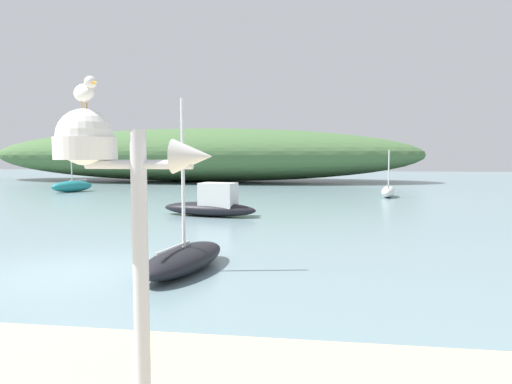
% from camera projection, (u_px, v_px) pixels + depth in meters
% --- Properties ---
extents(ground_plane, '(120.00, 120.00, 0.00)m').
position_uv_depth(ground_plane, '(71.00, 272.00, 10.26)').
color(ground_plane, gray).
extents(distant_hill, '(41.60, 12.06, 5.00)m').
position_uv_depth(distant_hill, '(200.00, 155.00, 43.73)').
color(distant_hill, '#476B3D').
rests_on(distant_hill, ground).
extents(mast_structure, '(1.21, 0.46, 2.80)m').
position_uv_depth(mast_structure, '(111.00, 179.00, 3.42)').
color(mast_structure, silver).
rests_on(mast_structure, beach_sand).
extents(seagull_on_radar, '(0.30, 0.23, 0.23)m').
position_uv_depth(seagull_on_radar, '(85.00, 91.00, 3.38)').
color(seagull_on_radar, orange).
rests_on(seagull_on_radar, mast_structure).
extents(motorboat_east_reach, '(4.38, 2.01, 1.42)m').
position_uv_depth(motorboat_east_reach, '(212.00, 204.00, 19.39)').
color(motorboat_east_reach, black).
rests_on(motorboat_east_reach, ground).
extents(sailboat_west_reach, '(1.31, 2.56, 2.86)m').
position_uv_depth(sailboat_west_reach, '(388.00, 191.00, 27.67)').
color(sailboat_west_reach, white).
rests_on(sailboat_west_reach, ground).
extents(sailboat_far_left, '(2.34, 2.94, 3.29)m').
position_uv_depth(sailboat_far_left, '(72.00, 186.00, 31.43)').
color(sailboat_far_left, teal).
rests_on(sailboat_far_left, ground).
extents(sailboat_far_right, '(1.70, 3.35, 3.87)m').
position_uv_depth(sailboat_far_right, '(184.00, 258.00, 10.30)').
color(sailboat_far_right, black).
rests_on(sailboat_far_right, ground).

